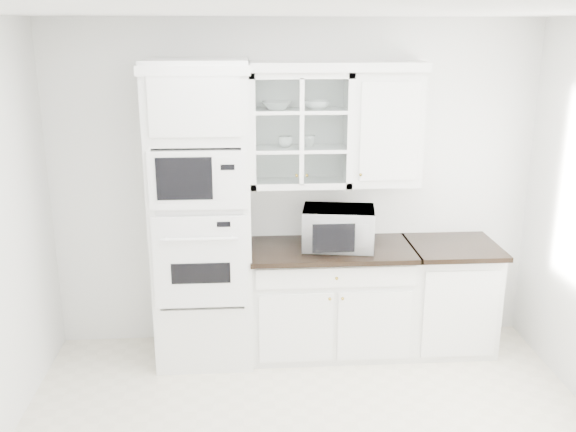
{
  "coord_description": "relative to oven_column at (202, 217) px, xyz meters",
  "views": [
    {
      "loc": [
        -0.4,
        -3.42,
        2.63
      ],
      "look_at": [
        -0.1,
        1.05,
        1.3
      ],
      "focal_mm": 40.0,
      "sensor_mm": 36.0,
      "label": 1
    }
  ],
  "objects": [
    {
      "name": "bowl_a",
      "position": [
        0.6,
        0.18,
        0.84
      ],
      "size": [
        0.26,
        0.26,
        0.06
      ],
      "primitive_type": "imported",
      "rotation": [
        0.0,
        0.0,
        -0.08
      ],
      "color": "white",
      "rests_on": "upper_cabinet_glass"
    },
    {
      "name": "upper_cabinet_glass",
      "position": [
        0.78,
        0.17,
        0.65
      ],
      "size": [
        0.8,
        0.33,
        0.9
      ],
      "color": "white",
      "rests_on": "room_shell"
    },
    {
      "name": "cup_b",
      "position": [
        0.85,
        0.19,
        0.56
      ],
      "size": [
        0.11,
        0.11,
        0.09
      ],
      "primitive_type": "imported",
      "rotation": [
        0.0,
        0.0,
        0.17
      ],
      "color": "white",
      "rests_on": "upper_cabinet_glass"
    },
    {
      "name": "countertop_microwave",
      "position": [
        1.08,
        0.02,
        -0.12
      ],
      "size": [
        0.63,
        0.55,
        0.33
      ],
      "primitive_type": "imported",
      "rotation": [
        0.0,
        0.0,
        2.98
      ],
      "color": "white",
      "rests_on": "base_cabinet_run"
    },
    {
      "name": "cup_a",
      "position": [
        0.67,
        0.16,
        0.55
      ],
      "size": [
        0.13,
        0.13,
        0.09
      ],
      "primitive_type": "imported",
      "rotation": [
        0.0,
        0.0,
        0.18
      ],
      "color": "white",
      "rests_on": "upper_cabinet_glass"
    },
    {
      "name": "extra_base_cabinet",
      "position": [
        2.03,
        0.03,
        -0.74
      ],
      "size": [
        0.72,
        0.67,
        0.92
      ],
      "color": "white",
      "rests_on": "ground"
    },
    {
      "name": "base_cabinet_run",
      "position": [
        1.03,
        0.03,
        -0.74
      ],
      "size": [
        1.32,
        0.67,
        0.92
      ],
      "color": "white",
      "rests_on": "ground"
    },
    {
      "name": "room_shell",
      "position": [
        0.75,
        -0.99,
        0.58
      ],
      "size": [
        4.0,
        3.5,
        2.7
      ],
      "color": "white",
      "rests_on": "ground"
    },
    {
      "name": "crown_molding",
      "position": [
        0.68,
        0.14,
        1.14
      ],
      "size": [
        2.14,
        0.38,
        0.07
      ],
      "primitive_type": "cube",
      "color": "white",
      "rests_on": "room_shell"
    },
    {
      "name": "bowl_b",
      "position": [
        0.91,
        0.16,
        0.84
      ],
      "size": [
        0.22,
        0.22,
        0.06
      ],
      "primitive_type": "imported",
      "rotation": [
        0.0,
        0.0,
        0.07
      ],
      "color": "white",
      "rests_on": "upper_cabinet_glass"
    },
    {
      "name": "oven_column",
      "position": [
        0.0,
        0.0,
        0.0
      ],
      "size": [
        0.76,
        0.68,
        2.4
      ],
      "color": "white",
      "rests_on": "ground"
    },
    {
      "name": "upper_cabinet_solid",
      "position": [
        1.46,
        0.17,
        0.65
      ],
      "size": [
        0.55,
        0.33,
        0.9
      ],
      "primitive_type": "cube",
      "color": "white",
      "rests_on": "room_shell"
    }
  ]
}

